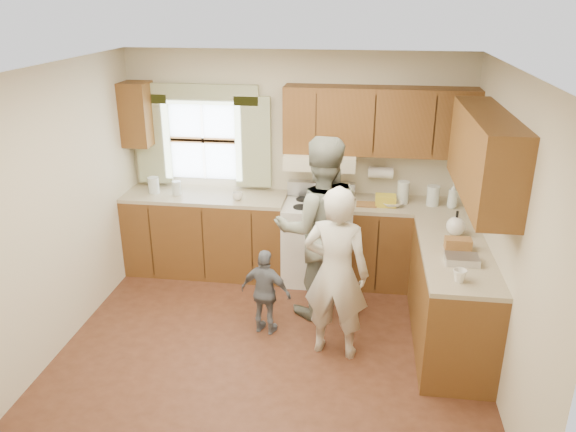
# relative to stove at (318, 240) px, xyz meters

# --- Properties ---
(room) EXTENTS (3.80, 3.80, 3.80)m
(room) POSITION_rel_stove_xyz_m (-0.30, -1.44, 0.78)
(room) COLOR #432314
(room) RESTS_ON ground
(kitchen_fixtures) EXTENTS (3.80, 2.25, 2.15)m
(kitchen_fixtures) POSITION_rel_stove_xyz_m (0.31, -0.36, 0.37)
(kitchen_fixtures) COLOR #47290F
(kitchen_fixtures) RESTS_ON ground
(stove) EXTENTS (0.76, 0.67, 1.07)m
(stove) POSITION_rel_stove_xyz_m (0.00, 0.00, 0.00)
(stove) COLOR silver
(stove) RESTS_ON ground
(woman_left) EXTENTS (0.63, 0.47, 1.58)m
(woman_left) POSITION_rel_stove_xyz_m (0.27, -1.41, 0.32)
(woman_left) COLOR beige
(woman_left) RESTS_ON ground
(woman_right) EXTENTS (1.03, 0.89, 1.83)m
(woman_right) POSITION_rel_stove_xyz_m (0.07, -0.74, 0.45)
(woman_right) COLOR #253D2B
(woman_right) RESTS_ON ground
(child) EXTENTS (0.53, 0.32, 0.85)m
(child) POSITION_rel_stove_xyz_m (-0.39, -1.18, -0.04)
(child) COLOR slate
(child) RESTS_ON ground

